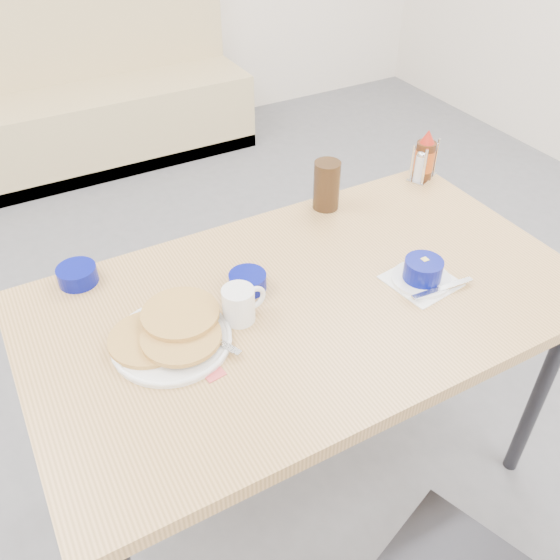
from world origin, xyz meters
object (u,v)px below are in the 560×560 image
booth_bench (84,104)px  coffee_mug (240,304)px  condiment_caddy (423,165)px  butter_bowl (248,281)px  creamer_bowl (77,275)px  amber_tumbler (327,185)px  syrup_bottle (425,158)px  pancake_plate (171,335)px  grits_setting (423,273)px  dining_table (308,315)px

booth_bench → coffee_mug: 2.57m
booth_bench → condiment_caddy: 2.33m
coffee_mug → butter_bowl: 0.12m
butter_bowl → creamer_bowl: bearing=147.8°
amber_tumbler → syrup_bottle: 0.38m
amber_tumbler → syrup_bottle: syrup_bottle is taller
pancake_plate → syrup_bottle: 1.05m
coffee_mug → grits_setting: coffee_mug is taller
condiment_caddy → dining_table: bearing=-176.5°
booth_bench → pancake_plate: 2.58m
pancake_plate → grits_setting: bearing=-9.5°
dining_table → butter_bowl: bearing=138.5°
amber_tumbler → condiment_caddy: size_ratio=1.18×
condiment_caddy → syrup_bottle: 0.03m
pancake_plate → creamer_bowl: 0.35m
coffee_mug → grits_setting: size_ratio=0.58×
grits_setting → creamer_bowl: grits_setting is taller
condiment_caddy → syrup_bottle: syrup_bottle is taller
butter_bowl → amber_tumbler: size_ratio=0.64×
amber_tumbler → condiment_caddy: bearing=-0.0°
dining_table → amber_tumbler: amber_tumbler is taller
butter_bowl → dining_table: bearing=-41.5°
amber_tumbler → coffee_mug: bearing=-143.9°
dining_table → syrup_bottle: 0.74m
dining_table → butter_bowl: 0.18m
pancake_plate → syrup_bottle: size_ratio=1.64×
amber_tumbler → butter_bowl: bearing=-148.5°
coffee_mug → amber_tumbler: amber_tumbler is taller
butter_bowl → condiment_caddy: condiment_caddy is taller
creamer_bowl → syrup_bottle: bearing=-0.0°
pancake_plate → amber_tumbler: size_ratio=1.83×
coffee_mug → butter_bowl: bearing=54.7°
dining_table → condiment_caddy: condiment_caddy is taller
dining_table → butter_bowl: butter_bowl is taller
dining_table → creamer_bowl: creamer_bowl is taller
pancake_plate → creamer_bowl: (-0.13, 0.32, 0.00)m
booth_bench → butter_bowl: bearing=-92.8°
butter_bowl → syrup_bottle: size_ratio=0.57×
pancake_plate → coffee_mug: size_ratio=2.39×
syrup_bottle → dining_table: bearing=-152.0°
amber_tumbler → pancake_plate: bearing=-152.7°
dining_table → booth_bench: bearing=90.0°
dining_table → grits_setting: bearing=-17.3°
coffee_mug → grits_setting: bearing=-12.2°
grits_setting → condiment_caddy: 0.56m
amber_tumbler → condiment_caddy: (0.38, -0.00, -0.03)m
pancake_plate → syrup_bottle: bearing=17.8°
pancake_plate → butter_bowl: (0.24, 0.09, 0.00)m
booth_bench → dining_table: (0.00, -2.53, 0.35)m
pancake_plate → condiment_caddy: bearing=17.8°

